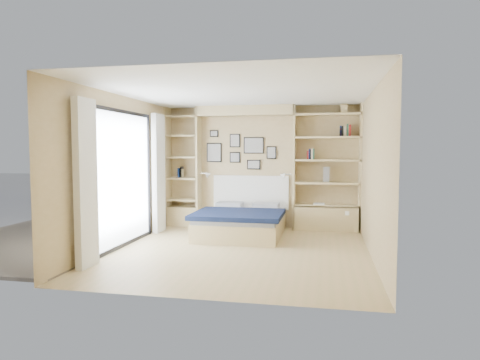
# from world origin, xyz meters

# --- Properties ---
(ground) EXTENTS (4.50, 4.50, 0.00)m
(ground) POSITION_xyz_m (0.00, 0.00, 0.00)
(ground) COLOR tan
(ground) RESTS_ON ground
(room_shell) EXTENTS (4.50, 4.50, 4.50)m
(room_shell) POSITION_xyz_m (-0.39, 1.52, 1.08)
(room_shell) COLOR tan
(room_shell) RESTS_ON ground
(bed) EXTENTS (1.59, 1.96, 1.07)m
(bed) POSITION_xyz_m (-0.22, 1.26, 0.26)
(bed) COLOR #DCC587
(bed) RESTS_ON ground
(photo_gallery) EXTENTS (1.48, 0.02, 0.82)m
(photo_gallery) POSITION_xyz_m (-0.45, 2.22, 1.60)
(photo_gallery) COLOR black
(photo_gallery) RESTS_ON ground
(reading_lamps) EXTENTS (1.92, 0.12, 0.15)m
(reading_lamps) POSITION_xyz_m (-0.30, 2.00, 1.10)
(reading_lamps) COLOR silver
(reading_lamps) RESTS_ON ground
(shelf_decor) EXTENTS (3.53, 0.23, 2.03)m
(shelf_decor) POSITION_xyz_m (1.09, 2.07, 1.69)
(shelf_decor) COLOR #A51E1E
(shelf_decor) RESTS_ON ground
(deck) EXTENTS (3.20, 4.00, 0.05)m
(deck) POSITION_xyz_m (-3.60, 0.00, 0.00)
(deck) COLOR #65594B
(deck) RESTS_ON ground
(deck_chair) EXTENTS (0.76, 0.92, 0.80)m
(deck_chair) POSITION_xyz_m (-3.16, 0.81, 0.38)
(deck_chair) COLOR tan
(deck_chair) RESTS_ON ground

